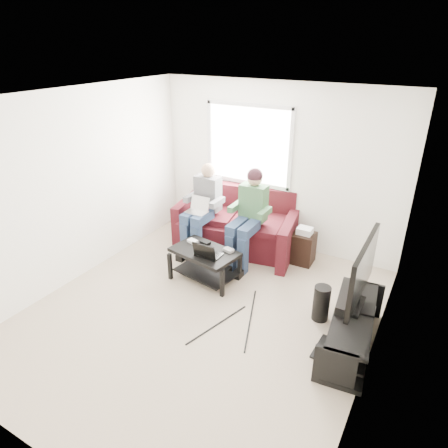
{
  "coord_description": "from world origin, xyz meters",
  "views": [
    {
      "loc": [
        2.29,
        -3.39,
        3.16
      ],
      "look_at": [
        -0.01,
        0.6,
        0.99
      ],
      "focal_mm": 32.0,
      "sensor_mm": 36.0,
      "label": 1
    }
  ],
  "objects_px": {
    "coffee_table": "(205,258)",
    "tv": "(362,272)",
    "end_table": "(303,247)",
    "tv_stand": "(351,331)",
    "sofa": "(236,226)",
    "subwoofer": "(321,303)"
  },
  "relations": [
    {
      "from": "coffee_table",
      "to": "tv",
      "type": "height_order",
      "value": "tv"
    },
    {
      "from": "tv",
      "to": "end_table",
      "type": "bearing_deg",
      "value": 127.96
    },
    {
      "from": "tv_stand",
      "to": "end_table",
      "type": "xyz_separation_m",
      "value": [
        -1.1,
        1.5,
        0.06
      ]
    },
    {
      "from": "sofa",
      "to": "end_table",
      "type": "relative_size",
      "value": 3.71
    },
    {
      "from": "coffee_table",
      "to": "subwoofer",
      "type": "bearing_deg",
      "value": -1.94
    },
    {
      "from": "coffee_table",
      "to": "end_table",
      "type": "height_order",
      "value": "end_table"
    },
    {
      "from": "tv",
      "to": "sofa",
      "type": "bearing_deg",
      "value": 148.3
    },
    {
      "from": "sofa",
      "to": "tv_stand",
      "type": "distance_m",
      "value": 2.7
    },
    {
      "from": "tv_stand",
      "to": "sofa",
      "type": "bearing_deg",
      "value": 146.53
    },
    {
      "from": "coffee_table",
      "to": "tv_stand",
      "type": "relative_size",
      "value": 0.7
    },
    {
      "from": "tv",
      "to": "subwoofer",
      "type": "relative_size",
      "value": 2.4
    },
    {
      "from": "tv_stand",
      "to": "subwoofer",
      "type": "bearing_deg",
      "value": 145.24
    },
    {
      "from": "sofa",
      "to": "tv",
      "type": "height_order",
      "value": "tv"
    },
    {
      "from": "tv_stand",
      "to": "subwoofer",
      "type": "xyz_separation_m",
      "value": [
        -0.44,
        0.3,
        0.02
      ]
    },
    {
      "from": "sofa",
      "to": "tv_stand",
      "type": "xyz_separation_m",
      "value": [
        2.25,
        -1.49,
        -0.14
      ]
    },
    {
      "from": "sofa",
      "to": "subwoofer",
      "type": "relative_size",
      "value": 4.75
    },
    {
      "from": "tv",
      "to": "subwoofer",
      "type": "bearing_deg",
      "value": 154.95
    },
    {
      "from": "subwoofer",
      "to": "coffee_table",
      "type": "bearing_deg",
      "value": 178.06
    },
    {
      "from": "subwoofer",
      "to": "tv_stand",
      "type": "bearing_deg",
      "value": -34.76
    },
    {
      "from": "sofa",
      "to": "coffee_table",
      "type": "relative_size",
      "value": 2.18
    },
    {
      "from": "tv_stand",
      "to": "end_table",
      "type": "height_order",
      "value": "end_table"
    },
    {
      "from": "sofa",
      "to": "tv_stand",
      "type": "height_order",
      "value": "sofa"
    }
  ]
}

